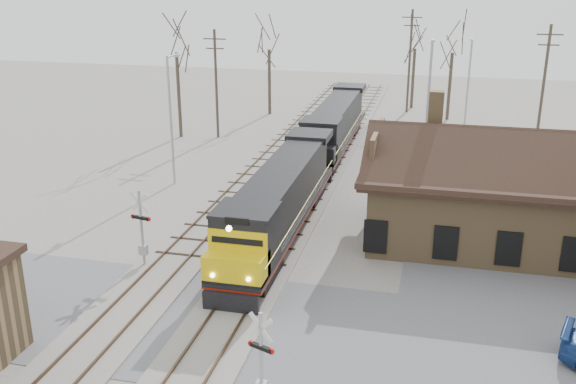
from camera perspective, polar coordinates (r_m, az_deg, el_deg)
name	(u,v)px	position (r m, az deg, el deg)	size (l,w,h in m)	color
ground	(223,326)	(27.74, -5.79, -11.73)	(140.00, 140.00, 0.00)	#A09A90
road	(223,325)	(27.73, -5.79, -11.70)	(60.00, 9.00, 0.03)	#5C5C61
track_main	(300,204)	(40.79, 1.05, -1.07)	(3.40, 90.00, 0.24)	#A09A90
track_siding	(232,198)	(41.92, -4.97, -0.57)	(3.40, 90.00, 0.24)	#A09A90
depot	(504,200)	(36.55, 18.69, -0.68)	(15.20, 9.31, 7.90)	olive
locomotive_lead	(279,202)	(35.15, -0.83, -0.90)	(2.73, 18.26, 4.05)	black
locomotive_trailing	(335,126)	(52.57, 4.16, 5.90)	(2.73, 18.26, 3.83)	black
crossbuck_near	(261,364)	(22.16, -2.38, -15.03)	(1.02, 0.45, 3.71)	#A5A8AD
crossbuck_far	(142,231)	(32.66, -12.86, -3.44)	(1.15, 0.32, 4.06)	#A5A8AD
streetlight_a	(171,114)	(44.42, -10.34, 6.87)	(0.25, 2.04, 8.81)	#A5A8AD
streetlight_b	(428,106)	(44.53, 12.32, 7.46)	(0.25, 2.04, 9.84)	#A5A8AD
streetlight_c	(468,81)	(60.55, 15.74, 9.51)	(0.25, 2.04, 8.37)	#A5A8AD
utility_pole_a	(216,82)	(56.70, -6.41, 9.68)	(2.00, 0.24, 9.38)	#382D23
utility_pole_b	(410,60)	(67.88, 10.77, 11.49)	(2.00, 0.24, 10.41)	#382D23
utility_pole_c	(543,86)	(56.17, 21.75, 8.75)	(2.00, 0.24, 10.13)	#382D23
tree_a	(176,38)	(56.89, -9.96, 13.33)	(4.94, 4.94, 12.10)	#382D23
tree_b	(269,39)	(65.62, -1.70, 13.48)	(4.37, 4.37, 10.71)	#382D23
tree_c	(416,39)	(70.05, 11.27, 13.21)	(4.17, 4.17, 10.22)	#382D23
tree_d	(453,42)	(65.05, 14.48, 12.83)	(4.36, 4.36, 10.68)	#382D23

